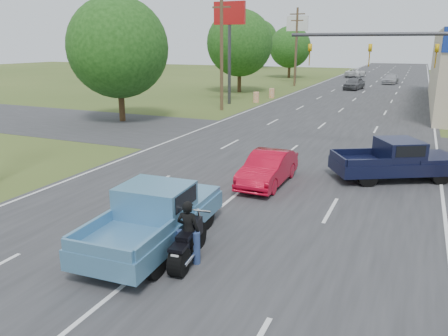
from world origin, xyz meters
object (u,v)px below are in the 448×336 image
at_px(motorcycle, 187,245).
at_px(red_convertible, 268,169).
at_px(blue_pickup, 157,214).
at_px(distant_car_white, 356,73).
at_px(rider, 188,234).
at_px(navy_pickup, 399,160).
at_px(distant_car_silver, 391,79).
at_px(distant_car_grey, 354,83).

bearing_deg(motorcycle, red_convertible, 83.87).
bearing_deg(blue_pickup, distant_car_white, 89.87).
bearing_deg(rider, navy_pickup, -122.38).
height_order(rider, distant_car_white, rider).
relative_size(motorcycle, distant_car_silver, 0.51).
xyz_separation_m(motorcycle, navy_pickup, (4.61, 10.15, 0.33)).
distance_m(red_convertible, navy_pickup, 5.63).
distance_m(rider, blue_pickup, 1.53).
xyz_separation_m(red_convertible, distant_car_silver, (1.45, 50.85, 0.01)).
bearing_deg(rider, distant_car_grey, -94.95).
relative_size(red_convertible, distant_car_white, 0.78).
height_order(distant_car_grey, distant_car_white, distant_car_grey).
relative_size(blue_pickup, distant_car_white, 1.05).
distance_m(motorcycle, distant_car_silver, 58.10).
relative_size(distant_car_grey, distant_car_white, 0.86).
xyz_separation_m(rider, distant_car_silver, (1.25, 58.01, -0.14)).
bearing_deg(blue_pickup, rider, -28.95).
distance_m(motorcycle, navy_pickup, 11.15).
height_order(distant_car_grey, distant_car_silver, distant_car_grey).
xyz_separation_m(blue_pickup, distant_car_silver, (2.63, 57.35, -0.22)).
relative_size(motorcycle, navy_pickup, 0.43).
bearing_deg(motorcycle, distant_car_grey, 85.05).
bearing_deg(distant_car_grey, distant_car_white, 105.99).
bearing_deg(distant_car_white, rider, 103.44).
bearing_deg(rider, distant_car_silver, -99.01).
xyz_separation_m(rider, blue_pickup, (-1.38, 0.66, 0.08)).
bearing_deg(distant_car_white, distant_car_grey, 106.48).
relative_size(red_convertible, distant_car_grey, 0.91).
bearing_deg(red_convertible, blue_pickup, -99.53).
bearing_deg(distant_car_grey, navy_pickup, -70.74).
bearing_deg(distant_car_grey, rider, -78.41).
distance_m(rider, distant_car_grey, 47.72).
bearing_deg(distant_car_grey, distant_car_silver, 79.58).
bearing_deg(distant_car_white, motorcycle, 103.44).
distance_m(blue_pickup, navy_pickup, 11.16).
relative_size(blue_pickup, distant_car_grey, 1.23).
xyz_separation_m(red_convertible, motorcycle, (0.21, -7.23, -0.14)).
xyz_separation_m(red_convertible, distant_car_grey, (-2.15, 40.50, 0.09)).
height_order(motorcycle, distant_car_white, distant_car_white).
distance_m(rider, distant_car_white, 69.02).
bearing_deg(navy_pickup, distant_car_grey, 160.86).
height_order(rider, blue_pickup, blue_pickup).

